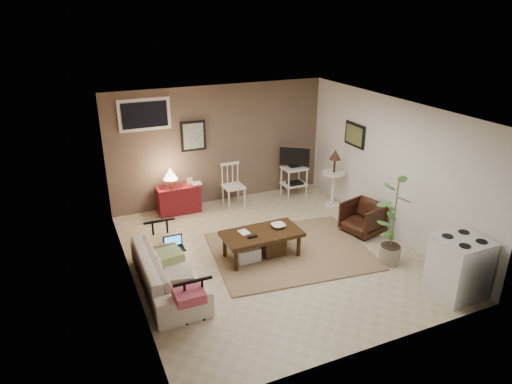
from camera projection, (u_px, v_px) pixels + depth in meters
name	position (u px, v px, depth m)	size (l,w,h in m)	color
floor	(273.00, 253.00, 7.55)	(5.00, 5.00, 0.00)	#C1B293
art_back	(193.00, 136.00, 8.89)	(0.50, 0.03, 0.60)	black
art_right	(355.00, 135.00, 8.69)	(0.03, 0.60, 0.45)	black
window	(144.00, 115.00, 8.37)	(0.96, 0.03, 0.60)	silver
rug	(290.00, 251.00, 7.61)	(2.52, 2.02, 0.02)	#8D6E52
coffee_table	(261.00, 243.00, 7.35)	(1.27, 0.67, 0.48)	#36200E
sofa	(168.00, 265.00, 6.52)	(1.91, 0.56, 0.75)	white
sofa_pillows	(174.00, 266.00, 6.32)	(0.37, 1.82, 0.13)	beige
sofa_end_rails	(175.00, 266.00, 6.58)	(0.51, 1.91, 0.64)	black
laptop	(174.00, 245.00, 6.83)	(0.29, 0.21, 0.20)	black
red_console	(178.00, 197.00, 8.94)	(0.83, 0.37, 0.95)	maroon
spindle_chair	(233.00, 186.00, 9.24)	(0.40, 0.40, 0.88)	silver
tv_stand	(294.00, 171.00, 9.69)	(0.54, 0.40, 1.05)	silver
side_table	(334.00, 171.00, 9.09)	(0.45, 0.45, 1.20)	silver
armchair	(363.00, 216.00, 8.14)	(0.62, 0.58, 0.64)	black
potted_plant	(394.00, 218.00, 6.99)	(0.37, 0.37, 1.47)	gray
stove	(459.00, 267.00, 6.34)	(0.68, 0.63, 0.89)	silver
bowl	(278.00, 221.00, 7.40)	(0.23, 0.06, 0.23)	#36200E
book_table	(240.00, 228.00, 7.19)	(0.15, 0.02, 0.20)	#36200E
book_console	(192.00, 179.00, 8.91)	(0.18, 0.02, 0.24)	#36200E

